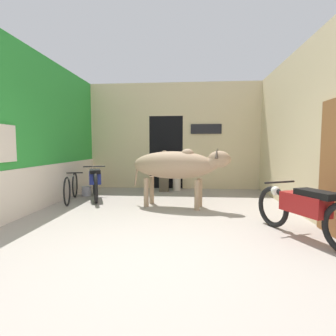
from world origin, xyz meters
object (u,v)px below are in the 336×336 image
at_px(motorcycle_near, 304,209).
at_px(shopkeeper_seated, 164,170).
at_px(motorcycle_far, 95,181).
at_px(plastic_stool, 177,183).
at_px(bucket, 87,191).
at_px(cow, 177,165).
at_px(bicycle, 71,187).

relative_size(motorcycle_near, shopkeeper_seated, 1.48).
height_order(motorcycle_far, plastic_stool, motorcycle_far).
relative_size(motorcycle_far, plastic_stool, 4.13).
xyz_separation_m(motorcycle_far, plastic_stool, (2.03, 1.45, -0.23)).
bearing_deg(shopkeeper_seated, bucket, -155.32).
distance_m(cow, bucket, 2.87).
bearing_deg(motorcycle_far, motorcycle_near, -32.78).
relative_size(plastic_stool, bucket, 1.66).
distance_m(motorcycle_near, bicycle, 5.07).
bearing_deg(bucket, bicycle, -96.44).
xyz_separation_m(cow, bicycle, (-2.61, 0.37, -0.59)).
height_order(cow, shopkeeper_seated, cow).
bearing_deg(bicycle, shopkeeper_seated, 38.21).
xyz_separation_m(motorcycle_near, bicycle, (-4.54, 2.25, -0.11)).
xyz_separation_m(cow, shopkeeper_seated, (-0.48, 2.04, -0.28)).
bearing_deg(cow, shopkeeper_seated, 103.33).
bearing_deg(plastic_stool, motorcycle_near, -63.27).
bearing_deg(bicycle, plastic_stool, 36.28).
xyz_separation_m(motorcycle_near, plastic_stool, (-2.05, 4.08, -0.22)).
height_order(cow, plastic_stool, cow).
bearing_deg(motorcycle_far, bicycle, -140.20).
height_order(cow, motorcycle_near, cow).
bearing_deg(plastic_stool, shopkeeper_seated, -157.04).
bearing_deg(cow, motorcycle_far, 160.74).
xyz_separation_m(shopkeeper_seated, plastic_stool, (0.36, 0.15, -0.42)).
distance_m(bicycle, plastic_stool, 3.09).
height_order(motorcycle_near, shopkeeper_seated, shopkeeper_seated).
xyz_separation_m(motorcycle_far, shopkeeper_seated, (1.67, 1.29, 0.19)).
bearing_deg(bicycle, motorcycle_near, -26.36).
bearing_deg(bicycle, motorcycle_far, 39.80).
bearing_deg(motorcycle_far, cow, -19.26).
xyz_separation_m(shopkeeper_seated, bucket, (-2.04, -0.94, -0.52)).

